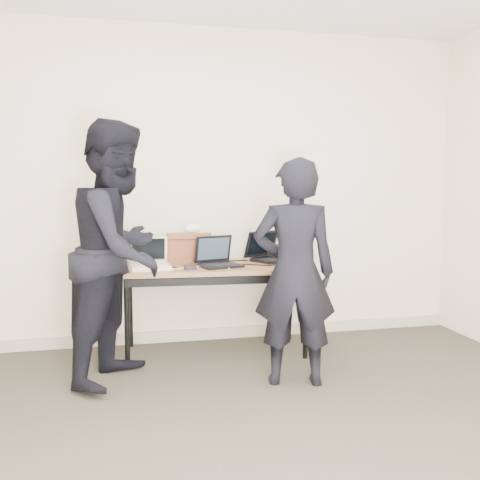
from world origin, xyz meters
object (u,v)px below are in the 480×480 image
object	(u,v)px
laptop_center	(218,259)
person_typist	(294,272)
laptop_beige	(150,262)
person_observer	(120,252)
desk	(215,273)
leather_satchel	(189,247)
equipment_box	(283,252)
laptop_right	(269,254)

from	to	relation	value
laptop_center	person_typist	xyz separation A→B (m)	(0.40, -0.74, 0.00)
laptop_beige	person_observer	distance (m)	0.46
desk	person_typist	distance (m)	0.89
leather_satchel	equipment_box	bearing A→B (deg)	-1.71
laptop_right	leather_satchel	world-z (taller)	leather_satchel
laptop_center	laptop_right	world-z (taller)	laptop_right
laptop_right	equipment_box	size ratio (longest dim) A/B	2.01
equipment_box	person_typist	xyz separation A→B (m)	(-0.21, -0.97, -0.01)
laptop_center	person_typist	world-z (taller)	person_typist
person_typist	laptop_right	bearing A→B (deg)	-83.27
laptop_beige	person_typist	world-z (taller)	person_typist
desk	equipment_box	distance (m)	0.67
laptop_beige	person_observer	size ratio (longest dim) A/B	0.17
desk	person_typist	bearing A→B (deg)	-58.06
laptop_center	person_observer	world-z (taller)	person_observer
laptop_center	leather_satchel	size ratio (longest dim) A/B	1.03
person_observer	person_typist	bearing A→B (deg)	-79.78
leather_satchel	equipment_box	xyz separation A→B (m)	(0.81, -0.04, -0.06)
laptop_beige	laptop_right	world-z (taller)	laptop_right
laptop_right	desk	bearing A→B (deg)	172.17
person_typist	person_observer	size ratio (longest dim) A/B	0.86
equipment_box	person_typist	bearing A→B (deg)	-102.48
leather_satchel	person_observer	bearing A→B (deg)	-130.23
desk	person_observer	world-z (taller)	person_observer
equipment_box	laptop_beige	bearing A→B (deg)	-168.52
person_typist	desk	bearing A→B (deg)	-49.40
desk	laptop_center	distance (m)	0.12
leather_satchel	desk	bearing A→B (deg)	-50.99
laptop_right	equipment_box	distance (m)	0.12
laptop_center	person_observer	bearing A→B (deg)	-167.21
desk	equipment_box	bearing A→B (deg)	20.56
laptop_beige	equipment_box	size ratio (longest dim) A/B	1.39
desk	person_typist	world-z (taller)	person_typist
laptop_beige	laptop_right	distance (m)	1.05
equipment_box	person_observer	world-z (taller)	person_observer
person_typist	laptop_beige	bearing A→B (deg)	-25.79
leather_satchel	person_observer	xyz separation A→B (m)	(-0.56, -0.65, 0.06)
laptop_beige	leather_satchel	size ratio (longest dim) A/B	0.86
person_typist	equipment_box	bearing A→B (deg)	-90.18
leather_satchel	person_typist	bearing A→B (deg)	-58.44
desk	laptop_beige	distance (m)	0.53
equipment_box	person_typist	size ratio (longest dim) A/B	0.15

